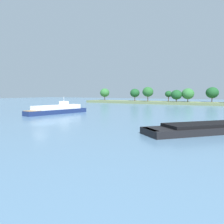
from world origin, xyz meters
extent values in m
plane|color=slate|center=(0.00, 0.00, 0.00)|extent=(400.00, 400.00, 0.00)
cube|color=#66754C|center=(-6.68, 93.43, 0.67)|extent=(92.05, 15.62, 1.33)
cylinder|color=#513823|center=(-44.54, 95.12, 2.57)|extent=(0.44, 0.44, 2.48)
ellipsoid|color=#2D6B33|center=(-44.54, 95.12, 6.28)|extent=(6.17, 6.17, 5.56)
cylinder|color=#513823|center=(-20.87, 91.15, 2.60)|extent=(0.44, 0.44, 2.54)
ellipsoid|color=#194C23|center=(-20.87, 91.15, 6.11)|extent=(5.60, 5.60, 5.04)
cylinder|color=#513823|center=(-12.04, 89.62, 2.81)|extent=(0.44, 0.44, 2.95)
ellipsoid|color=#235B28|center=(-12.04, 89.62, 6.75)|extent=(6.17, 6.17, 5.55)
cylinder|color=#513823|center=(-1.98, 95.85, 2.64)|extent=(0.44, 0.44, 2.63)
ellipsoid|color=#194C23|center=(-1.98, 95.85, 5.54)|extent=(3.97, 3.97, 3.57)
cylinder|color=#513823|center=(3.65, 91.46, 2.09)|extent=(0.44, 0.44, 1.52)
ellipsoid|color=#194C23|center=(3.65, 91.46, 5.19)|extent=(5.85, 5.85, 5.27)
cylinder|color=#513823|center=(9.30, 93.03, 2.22)|extent=(0.44, 0.44, 1.77)
ellipsoid|color=#2D6B33|center=(9.30, 93.03, 5.70)|extent=(6.48, 6.48, 5.83)
cylinder|color=#513823|center=(20.82, 96.63, 2.52)|extent=(0.44, 0.44, 2.38)
ellipsoid|color=#194C23|center=(20.82, 96.63, 6.29)|extent=(6.43, 6.43, 5.79)
cube|color=navy|center=(-12.71, 18.06, 0.65)|extent=(7.20, 20.50, 1.30)
cube|color=white|center=(-12.71, 18.06, 1.95)|extent=(5.87, 16.04, 1.30)
cube|color=white|center=(-12.25, 20.54, 3.15)|extent=(2.04, 2.65, 1.10)
cube|color=#937551|center=(-14.17, 10.12, 1.38)|extent=(3.86, 4.16, 0.16)
cylinder|color=silver|center=(-12.25, 20.54, 4.40)|extent=(0.10, 0.10, 1.40)
cube|color=black|center=(23.85, -0.93, 0.57)|extent=(3.54, 3.27, 0.93)
camera|label=1|loc=(35.39, -31.49, 6.29)|focal=36.16mm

